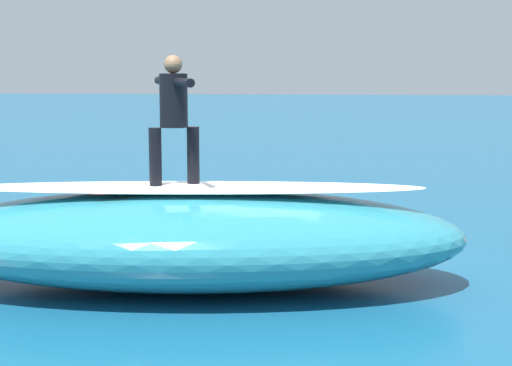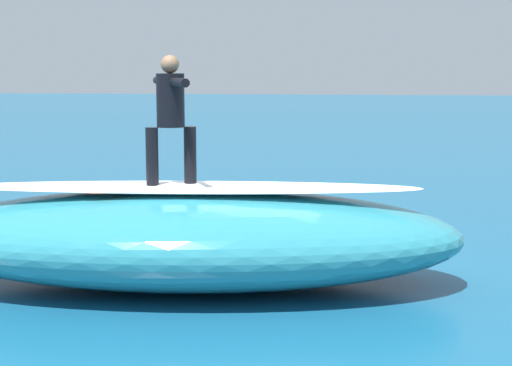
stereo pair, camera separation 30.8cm
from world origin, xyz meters
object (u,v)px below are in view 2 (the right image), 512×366
Objects in this scene: surfboard_riding at (172,188)px; surfer_paddling at (328,221)px; surfboard_paddling at (320,231)px; surfer_riding at (171,110)px.

surfer_paddling is at bearing -144.33° from surfboard_riding.
surfer_paddling is (-1.83, -3.38, -1.02)m from surfboard_riding.
surfboard_paddling is 0.22m from surfer_paddling.
surfer_riding is 0.91× the size of surfer_paddling.
surfer_riding reaches higher than surfboard_riding.
surfer_paddling is at bearing -144.33° from surfer_riding.
surfer_paddling reaches higher than surfboard_paddling.
surfboard_riding is 1.40× the size of surfer_riding.
surfboard_paddling is at bearing -142.88° from surfboard_riding.
surfer_paddling is at bearing -180.00° from surfboard_paddling.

